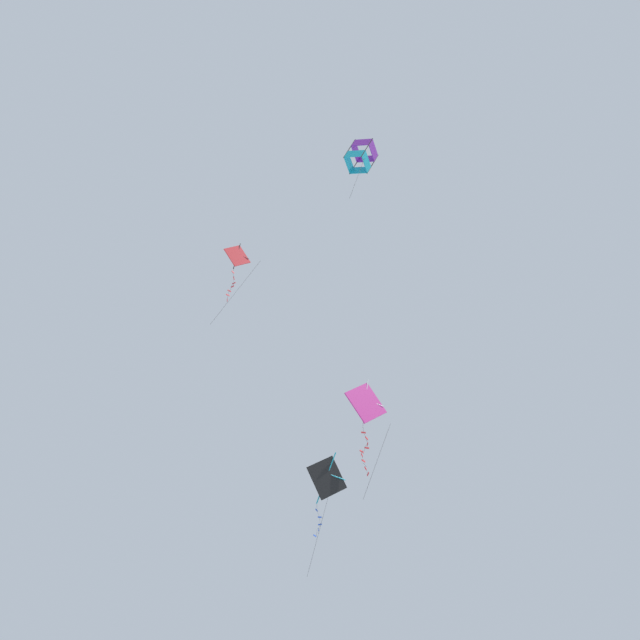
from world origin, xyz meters
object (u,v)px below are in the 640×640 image
Objects in this scene: kite_diamond_far_centre at (237,258)px; kite_diamond_near_right at (327,478)px; kite_box_highest at (361,156)px; kite_diamond_low_drifter at (366,404)px.

kite_diamond_far_centre is 1.09× the size of kite_diamond_near_right.
kite_diamond_far_centre is 1.47× the size of kite_box_highest.
kite_box_highest is at bearing -79.32° from kite_diamond_far_centre.
kite_diamond_near_right is (5.37, 10.24, -8.89)m from kite_box_highest.
kite_box_highest reaches higher than kite_diamond_far_centre.
kite_box_highest reaches higher than kite_diamond_near_right.
kite_diamond_near_right is (2.99, 6.71, 2.24)m from kite_diamond_low_drifter.
kite_box_highest is 0.74× the size of kite_diamond_near_right.
kite_diamond_far_centre is at bearing -174.29° from kite_diamond_near_right.
kite_box_highest is (-2.37, -3.52, 11.13)m from kite_diamond_low_drifter.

